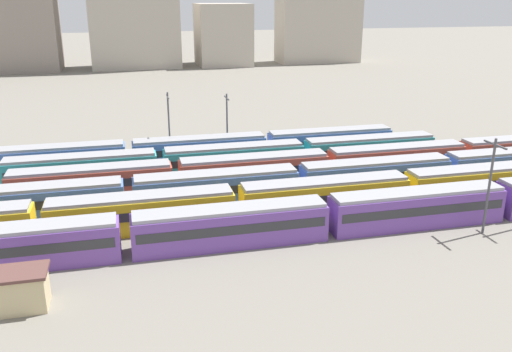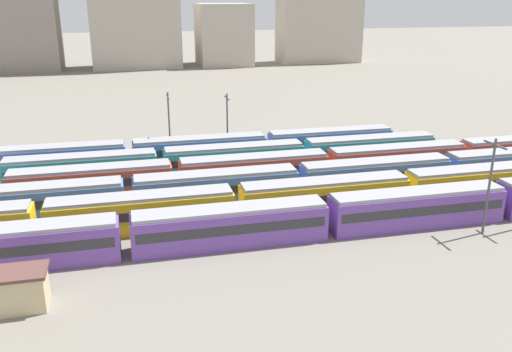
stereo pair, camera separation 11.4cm
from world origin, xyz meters
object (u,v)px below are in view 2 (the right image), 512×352
Objects in this scene: train_track_3 at (462,155)px; train_track_5 at (200,150)px; train_track_2 at (299,181)px; train_track_4 at (234,159)px; signal_hut at (24,289)px; train_track_1 at (237,204)px; catenary_pole_2 at (490,182)px; catenary_pole_1 at (169,123)px; train_track_0 at (417,208)px; catenary_pole_3 at (227,121)px.

train_track_5 is at bearing 162.74° from train_track_3.
train_track_2 is at bearing -59.74° from train_track_5.
signal_hut is at bearing -127.70° from train_track_4.
train_track_1 is at bearing -100.48° from train_track_4.
train_track_3 is 21.59m from catenary_pole_2.
train_track_3 is at bearing 17.68° from train_track_1.
train_track_4 is 5.86× the size of catenary_pole_1.
train_track_1 is at bearing 159.56° from catenary_pole_2.
train_track_1 is 24.43m from catenary_pole_2.
train_track_0 is 13.75m from train_track_2.
catenary_pole_2 is 2.64× the size of signal_hut.
train_track_1 and train_track_4 have the same top height.
train_track_0 is 1.25× the size of train_track_1.
catenary_pole_1 is at bearing 124.91° from train_track_2.
train_track_2 is at bearing 136.57° from catenary_pole_2.
signal_hut is at bearing -175.05° from catenary_pole_2.
train_track_4 is (-29.75, 5.20, -0.00)m from train_track_3.
train_track_1 is at bearing -87.67° from train_track_5.
train_track_3 is (24.38, 5.20, 0.00)m from train_track_2.
signal_hut is at bearing -146.94° from train_track_1.
train_track_0 is 9.83× the size of catenary_pole_1.
train_track_5 is (-18.09, 26.00, -0.00)m from train_track_0.
catenary_pole_1 is 8.25m from catenary_pole_3.
catenary_pole_1 is (-3.77, 2.84, 3.40)m from train_track_5.
train_track_5 is at bearing 92.33° from train_track_1.
train_track_1 is 1.34× the size of train_track_5.
train_track_2 is at bearing -55.09° from catenary_pole_1.
catenary_pole_2 is (19.79, -24.05, 3.39)m from train_track_4.
train_track_0 is 0.83× the size of train_track_3.
catenary_pole_3 is (3.62, 24.09, 3.08)m from train_track_1.
train_track_5 is 5.86× the size of catenary_pole_1.
train_track_4 is at bearing 129.45° from catenary_pole_2.
train_track_2 is at bearing 32.21° from train_track_1.
catenary_pole_3 is (-4.63, 18.89, 3.08)m from train_track_2.
train_track_4 is (-5.37, 10.40, -0.00)m from train_track_2.
catenary_pole_3 reaches higher than train_track_5.
train_track_4 is 5.87× the size of catenary_pole_2.
train_track_3 is at bearing 23.69° from signal_hut.
catenary_pole_2 reaches higher than train_track_5.
train_track_2 is 1.34× the size of train_track_4.
catenary_pole_3 reaches higher than train_track_1.
train_track_0 and train_track_1 have the same top height.
train_track_5 reaches higher than signal_hut.
train_track_4 is 6.40m from train_track_5.
catenary_pole_1 is at bearing 130.38° from catenary_pole_2.
train_track_1 and train_track_3 have the same top height.
train_track_2 is 11.70m from train_track_4.
train_track_1 is 9.76m from train_track_2.
catenary_pole_3 is at bearing 3.13° from catenary_pole_1.
catenary_pole_3 reaches higher than train_track_4.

